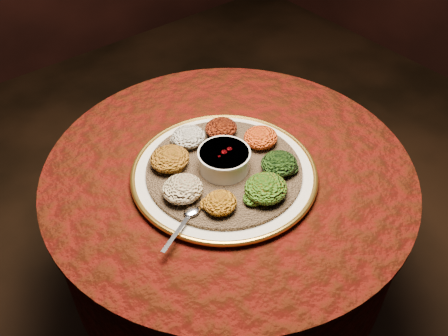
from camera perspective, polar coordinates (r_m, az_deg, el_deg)
table at (r=1.42m, az=0.50°, el=-5.24°), size 0.96×0.96×0.73m
platter at (r=1.25m, az=0.01°, el=-0.58°), size 0.55×0.55×0.02m
injera at (r=1.25m, az=0.01°, el=-0.22°), size 0.44×0.44×0.01m
stew_bowl at (r=1.22m, az=0.01°, el=1.02°), size 0.13×0.13×0.05m
spoon at (r=1.13m, az=-3.93°, el=-5.32°), size 0.14×0.08×0.01m
portion_ayib at (r=1.31m, az=-4.09°, el=3.57°), size 0.09×0.09×0.04m
portion_kitfo at (r=1.33m, az=-0.33°, el=4.57°), size 0.09×0.08×0.04m
portion_tikil at (r=1.30m, az=4.21°, el=3.51°), size 0.09×0.09×0.04m
portion_gomen at (r=1.23m, az=6.31°, el=0.51°), size 0.09×0.09×0.04m
portion_mixveg at (r=1.16m, az=4.80°, el=-2.33°), size 0.10×0.10×0.05m
portion_kik at (r=1.13m, az=-0.44°, el=-4.00°), size 0.08×0.08×0.04m
portion_timatim at (r=1.16m, az=-4.76°, el=-2.38°), size 0.10×0.09×0.05m
portion_shiro at (r=1.24m, az=-6.22°, el=1.06°), size 0.10×0.09×0.05m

